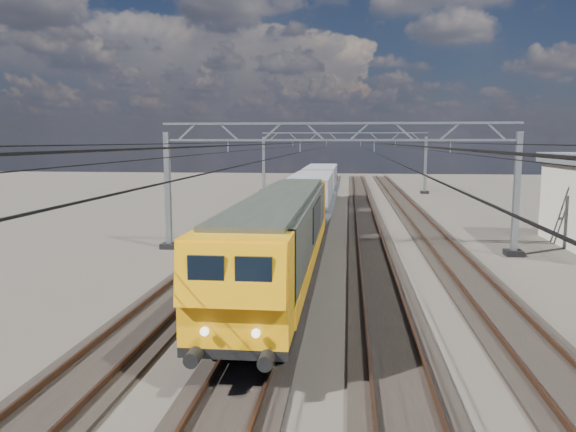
# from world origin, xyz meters

# --- Properties ---
(ground) EXTENTS (160.00, 160.00, 0.00)m
(ground) POSITION_xyz_m (0.00, 0.00, 0.00)
(ground) COLOR #29241F
(ground) RESTS_ON ground
(track_outer_west) EXTENTS (2.60, 140.00, 0.30)m
(track_outer_west) POSITION_xyz_m (-6.00, 0.00, 0.07)
(track_outer_west) COLOR black
(track_outer_west) RESTS_ON ground
(track_loco) EXTENTS (2.60, 140.00, 0.30)m
(track_loco) POSITION_xyz_m (-2.00, 0.00, 0.07)
(track_loco) COLOR black
(track_loco) RESTS_ON ground
(track_inner_east) EXTENTS (2.60, 140.00, 0.30)m
(track_inner_east) POSITION_xyz_m (2.00, 0.00, 0.07)
(track_inner_east) COLOR black
(track_inner_east) RESTS_ON ground
(track_outer_east) EXTENTS (2.60, 140.00, 0.30)m
(track_outer_east) POSITION_xyz_m (6.00, 0.00, 0.07)
(track_outer_east) COLOR black
(track_outer_east) RESTS_ON ground
(catenary_gantry_mid) EXTENTS (19.90, 0.90, 7.11)m
(catenary_gantry_mid) POSITION_xyz_m (0.00, 4.00, 3.91)
(catenary_gantry_mid) COLOR gray
(catenary_gantry_mid) RESTS_ON ground
(catenary_gantry_far) EXTENTS (19.90, 0.90, 7.11)m
(catenary_gantry_far) POSITION_xyz_m (0.00, 40.00, 3.91)
(catenary_gantry_far) COLOR gray
(catenary_gantry_far) RESTS_ON ground
(overhead_wires) EXTENTS (12.03, 140.00, 0.53)m
(overhead_wires) POSITION_xyz_m (0.00, 8.00, 5.75)
(overhead_wires) COLOR black
(overhead_wires) RESTS_ON ground
(locomotive) EXTENTS (2.76, 21.10, 3.62)m
(locomotive) POSITION_xyz_m (-2.00, -4.30, 2.33)
(locomotive) COLOR black
(locomotive) RESTS_ON ground
(hopper_wagon_lead) EXTENTS (3.38, 13.00, 3.25)m
(hopper_wagon_lead) POSITION_xyz_m (-2.00, 13.40, 2.23)
(hopper_wagon_lead) COLOR black
(hopper_wagon_lead) RESTS_ON ground
(hopper_wagon_mid) EXTENTS (3.38, 13.00, 3.25)m
(hopper_wagon_mid) POSITION_xyz_m (-2.00, 27.60, 2.23)
(hopper_wagon_mid) COLOR black
(hopper_wagon_mid) RESTS_ON ground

